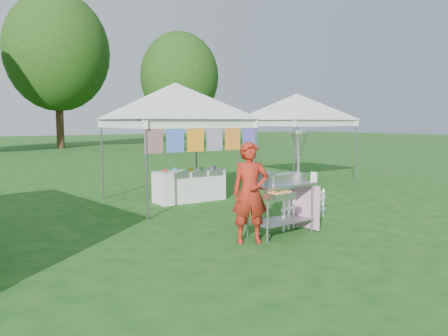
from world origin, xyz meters
TOP-DOWN VIEW (x-y plane):
  - ground at (0.00, 0.00)m, footprint 120.00×120.00m
  - canopy_main at (0.00, 3.49)m, footprint 4.24×4.24m
  - canopy_right at (5.50, 5.00)m, footprint 4.24×4.24m
  - tree_mid at (3.00, 28.00)m, footprint 7.60×7.60m
  - tree_right at (10.00, 22.00)m, footprint 5.60×5.60m
  - donut_cart at (0.28, -0.39)m, footprint 1.35×1.01m
  - vendor at (-0.69, -0.50)m, footprint 0.73×0.63m
  - picket_fence at (1.03, -0.04)m, footprint 1.73×0.56m
  - display_table at (0.37, 3.49)m, footprint 1.80×0.70m

SIDE VIEW (x-z plane):
  - ground at x=0.00m, z-range 0.00..0.00m
  - picket_fence at x=1.03m, z-range 0.01..0.57m
  - display_table at x=0.37m, z-range 0.00..0.79m
  - vendor at x=-0.69m, z-range 0.00..1.71m
  - donut_cart at x=0.28m, z-range 0.17..2.05m
  - canopy_main at x=0.00m, z-range 1.26..4.71m
  - canopy_right at x=5.50m, z-range 1.27..4.72m
  - tree_right at x=10.00m, z-range 0.97..9.39m
  - tree_mid at x=3.00m, z-range 1.38..12.90m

